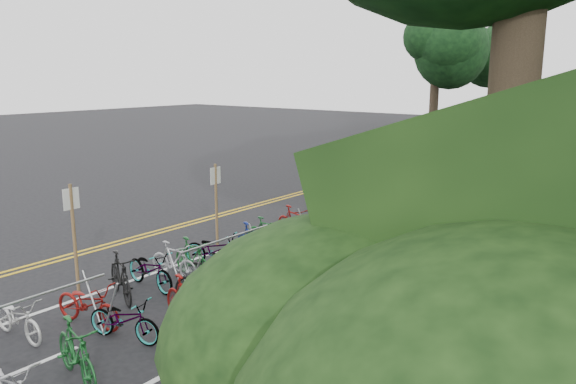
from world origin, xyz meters
The scene contains 9 objects.
ground centered at (0.00, 0.00, 0.00)m, with size 120.00×120.00×0.00m, color black.
road_markings centered at (0.63, 10.10, 0.00)m, with size 7.47×80.00×0.01m.
red_curb centered at (5.70, 12.00, 0.05)m, with size 0.25×28.00×0.10m, color maroon.
bike_rack_front centered at (3.07, -1.87, 0.90)m, with size 1.19×2.72×1.27m.
bike_racks_rest centered at (3.00, 13.00, 0.85)m, with size 1.14×23.00×1.17m.
signpost_near centered at (0.57, 0.39, 1.49)m, with size 0.08×0.40×2.61m.
signposts_rest centered at (0.60, 14.00, 1.43)m, with size 0.08×18.40×2.50m.
bike_front centered at (1.78, 2.32, 0.48)m, with size 1.61×0.45×0.97m, color #9E9EA3.
bike_valet centered at (3.00, 2.03, 0.49)m, with size 3.48×11.82×1.10m.
Camera 1 is at (12.30, -6.43, 5.09)m, focal length 35.00 mm.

